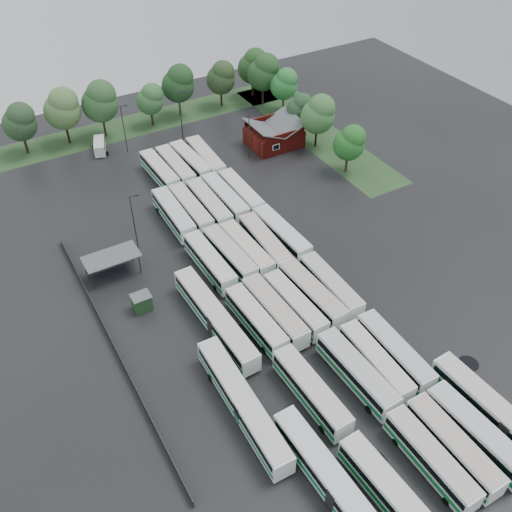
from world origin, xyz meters
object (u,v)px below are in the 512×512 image
brick_building (274,136)px  artic_bus_east (503,421)px  artic_bus_west_a (335,486)px  minibus (100,146)px

brick_building → artic_bus_east: (-11.78, -69.22, 0.14)m
artic_bus_west_a → artic_bus_east: size_ratio=0.99×
brick_building → artic_bus_east: 70.21m
brick_building → minibus: 34.80m
artic_bus_east → minibus: (-19.62, 84.20, -0.68)m
brick_building → artic_bus_west_a: bearing=-116.5°
artic_bus_west_a → artic_bus_east: artic_bus_east is taller
brick_building → minibus: brick_building is taller
brick_building → minibus: (-31.40, 14.99, -0.53)m
artic_bus_east → minibus: 86.46m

